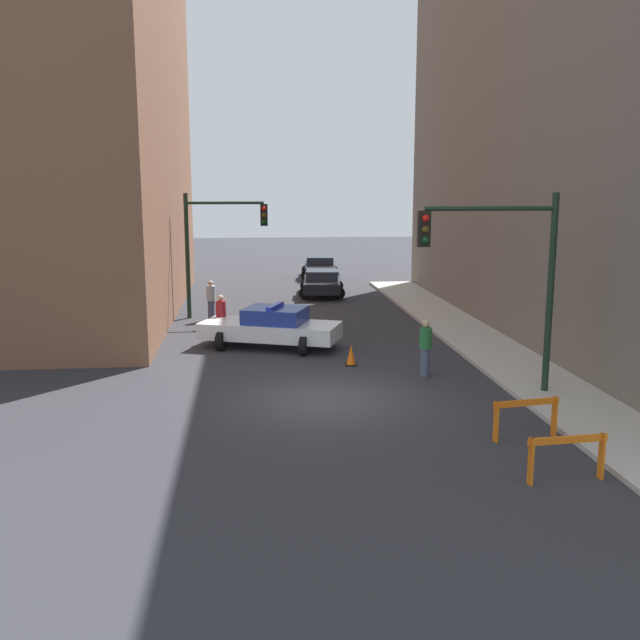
% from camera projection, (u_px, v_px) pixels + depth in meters
% --- Properties ---
extents(ground_plane, '(120.00, 120.00, 0.00)m').
position_uv_depth(ground_plane, '(324.00, 400.00, 18.54)').
color(ground_plane, '#2D2D33').
extents(sidewalk_right, '(2.40, 44.00, 0.12)m').
position_uv_depth(sidewalk_right, '(553.00, 391.00, 19.15)').
color(sidewalk_right, '#B2ADA3').
rests_on(sidewalk_right, ground_plane).
extents(traffic_light_near, '(3.64, 0.35, 5.20)m').
position_uv_depth(traffic_light_near, '(508.00, 263.00, 18.25)').
color(traffic_light_near, black).
rests_on(traffic_light_near, sidewalk_right).
extents(traffic_light_far, '(3.44, 0.35, 5.20)m').
position_uv_depth(traffic_light_far, '(214.00, 237.00, 29.57)').
color(traffic_light_far, black).
rests_on(traffic_light_far, ground_plane).
extents(police_car, '(5.05, 3.38, 1.52)m').
position_uv_depth(police_car, '(271.00, 327.00, 24.43)').
color(police_car, white).
rests_on(police_car, ground_plane).
extents(parked_car_near, '(2.56, 4.46, 1.31)m').
position_uv_depth(parked_car_near, '(322.00, 282.00, 36.16)').
color(parked_car_near, black).
rests_on(parked_car_near, ground_plane).
extents(parked_car_mid, '(2.54, 4.45, 1.31)m').
position_uv_depth(parked_car_mid, '(320.00, 267.00, 43.20)').
color(parked_car_mid, black).
rests_on(parked_car_mid, ground_plane).
extents(pedestrian_crossing, '(0.51, 0.51, 1.66)m').
position_uv_depth(pedestrian_crossing, '(221.00, 317.00, 25.54)').
color(pedestrian_crossing, '#382D23').
rests_on(pedestrian_crossing, ground_plane).
extents(pedestrian_corner, '(0.49, 0.49, 1.66)m').
position_uv_depth(pedestrian_corner, '(211.00, 300.00, 29.41)').
color(pedestrian_corner, '#474C66').
rests_on(pedestrian_corner, ground_plane).
extents(pedestrian_sidewalk, '(0.47, 0.47, 1.66)m').
position_uv_depth(pedestrian_sidewalk, '(425.00, 347.00, 20.73)').
color(pedestrian_sidewalk, '#474C66').
rests_on(pedestrian_sidewalk, ground_plane).
extents(barrier_front, '(1.60, 0.28, 0.90)m').
position_uv_depth(barrier_front, '(567.00, 451.00, 13.30)').
color(barrier_front, orange).
rests_on(barrier_front, ground_plane).
extents(barrier_mid, '(1.59, 0.41, 0.90)m').
position_uv_depth(barrier_mid, '(526.00, 412.00, 15.56)').
color(barrier_mid, orange).
rests_on(barrier_mid, ground_plane).
extents(traffic_cone, '(0.36, 0.36, 0.66)m').
position_uv_depth(traffic_cone, '(351.00, 355.00, 22.08)').
color(traffic_cone, black).
rests_on(traffic_cone, ground_plane).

